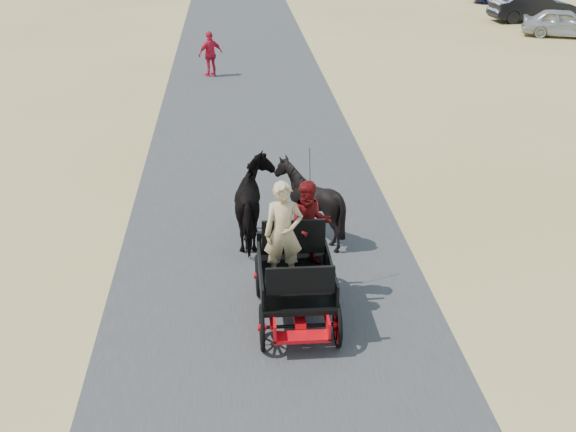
{
  "coord_description": "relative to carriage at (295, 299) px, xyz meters",
  "views": [
    {
      "loc": [
        -0.59,
        -12.59,
        6.98
      ],
      "look_at": [
        0.39,
        -0.28,
        1.2
      ],
      "focal_mm": 45.0,
      "sensor_mm": 36.0,
      "label": 1
    }
  ],
  "objects": [
    {
      "name": "driver_man",
      "position": [
        -0.2,
        0.05,
        1.26
      ],
      "size": [
        0.66,
        0.43,
        1.8
      ],
      "primitive_type": "imported",
      "color": "tan",
      "rests_on": "carriage"
    },
    {
      "name": "road",
      "position": [
        -0.39,
        1.88,
        -0.35
      ],
      "size": [
        6.0,
        140.0,
        0.01
      ],
      "primitive_type": "cube",
      "color": "#38383A",
      "rests_on": "ground"
    },
    {
      "name": "car_b",
      "position": [
        15.23,
        27.88,
        0.38
      ],
      "size": [
        4.63,
        1.95,
        1.49
      ],
      "primitive_type": "imported",
      "rotation": [
        0.0,
        0.0,
        1.66
      ],
      "color": "black",
      "rests_on": "ground"
    },
    {
      "name": "horse_left",
      "position": [
        -0.55,
        3.0,
        0.49
      ],
      "size": [
        0.91,
        2.01,
        1.7
      ],
      "primitive_type": "imported",
      "rotation": [
        0.0,
        0.0,
        3.14
      ],
      "color": "black",
      "rests_on": "ground"
    },
    {
      "name": "ground",
      "position": [
        -0.39,
        1.88,
        -0.36
      ],
      "size": [
        140.0,
        140.0,
        0.0
      ],
      "primitive_type": "plane",
      "color": "tan"
    },
    {
      "name": "carriage",
      "position": [
        0.0,
        0.0,
        0.0
      ],
      "size": [
        1.3,
        2.4,
        0.72
      ],
      "primitive_type": null,
      "color": "black",
      "rests_on": "ground"
    },
    {
      "name": "horse_right",
      "position": [
        0.55,
        3.0,
        0.49
      ],
      "size": [
        1.37,
        1.54,
        1.7
      ],
      "primitive_type": "imported",
      "rotation": [
        0.0,
        0.0,
        3.14
      ],
      "color": "black",
      "rests_on": "ground"
    },
    {
      "name": "pedestrian",
      "position": [
        -1.75,
        17.23,
        0.5
      ],
      "size": [
        1.09,
        0.86,
        1.73
      ],
      "primitive_type": "imported",
      "rotation": [
        0.0,
        0.0,
        3.65
      ],
      "color": "red",
      "rests_on": "ground"
    },
    {
      "name": "passenger_woman",
      "position": [
        0.3,
        0.6,
        1.15
      ],
      "size": [
        0.77,
        0.6,
        1.58
      ],
      "primitive_type": "imported",
      "color": "#660C0F",
      "rests_on": "carriage"
    },
    {
      "name": "car_a",
      "position": [
        15.15,
        23.64,
        0.3
      ],
      "size": [
        4.19,
        2.81,
        1.33
      ],
      "primitive_type": "imported",
      "rotation": [
        0.0,
        0.0,
        1.22
      ],
      "color": "#B2B2B7",
      "rests_on": "ground"
    }
  ]
}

